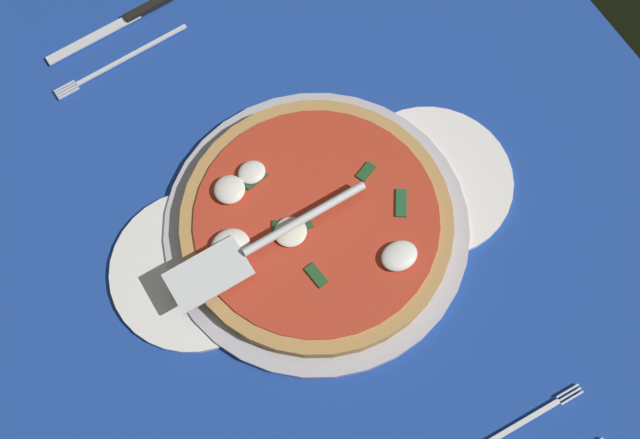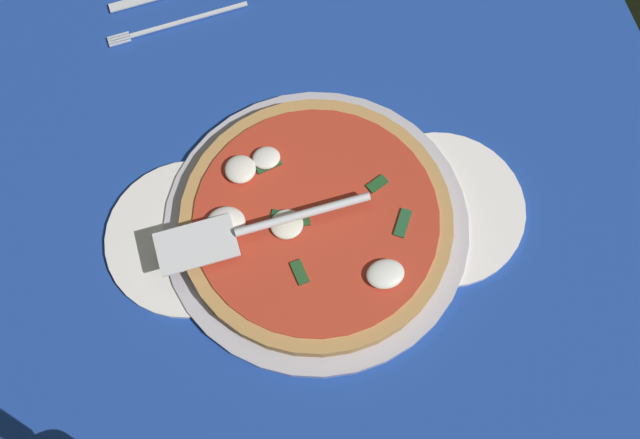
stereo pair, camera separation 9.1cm
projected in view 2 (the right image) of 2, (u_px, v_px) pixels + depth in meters
ground_plane at (307, 192)px, 95.98cm from camera, size 99.65×99.65×0.80cm
checker_pattern at (306, 191)px, 95.56cm from camera, size 99.65×99.65×0.10cm
pizza_pan at (320, 225)px, 93.02cm from camera, size 37.06×37.06×1.36cm
dinner_plate_left at (441, 208)px, 94.07cm from camera, size 20.62×20.62×1.00cm
dinner_plate_right at (189, 237)px, 92.59cm from camera, size 20.30×20.30×1.00cm
pizza at (318, 219)px, 91.38cm from camera, size 32.73×32.73×3.43cm
pizza_server at (252, 229)px, 88.04cm from camera, size 25.58×5.83×1.00cm
place_setting_near at (185, 5)px, 105.91cm from camera, size 20.75×13.35×1.40cm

